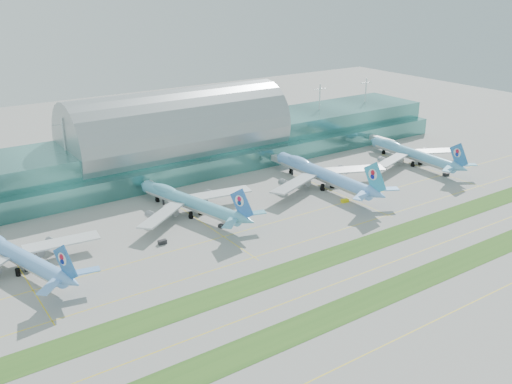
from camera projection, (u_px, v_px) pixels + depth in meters
ground at (339, 257)px, 213.09m from camera, size 700.00×700.00×0.00m
terminal at (179, 143)px, 307.39m from camera, size 340.00×69.10×36.00m
grass_strip_near at (396, 289)px, 191.49m from camera, size 420.00×12.00×0.08m
grass_strip_far at (336, 255)px, 214.62m from camera, size 420.00×12.00×0.08m
taxiline_a at (444, 316)px, 176.08m from camera, size 420.00×0.35×0.01m
taxiline_b at (366, 272)px, 202.30m from camera, size 420.00×0.35×0.01m
taxiline_c at (309, 240)px, 226.97m from camera, size 420.00×0.35×0.01m
taxiline_d at (276, 222)px, 243.94m from camera, size 420.00×0.35×0.01m
airliner_a at (17, 255)px, 202.19m from camera, size 58.70×68.03×19.15m
airliner_b at (189, 201)px, 249.98m from camera, size 62.01×71.53×19.93m
airliner_c at (322, 173)px, 282.84m from camera, size 71.24×80.70×22.25m
airliner_d at (412, 153)px, 317.89m from camera, size 63.42×72.13×19.84m
gse_b at (30, 268)px, 203.52m from camera, size 3.66×1.66×1.55m
gse_c at (162, 242)px, 223.44m from camera, size 3.36×1.81×1.66m
gse_d at (222, 225)px, 239.02m from camera, size 4.17×2.86×1.39m
gse_e at (345, 201)px, 264.99m from camera, size 3.69×2.44×1.50m
gse_f at (369, 192)px, 275.43m from camera, size 3.11×2.26×1.27m
gse_g at (446, 174)px, 300.29m from camera, size 3.50×2.17×1.55m
gse_h at (423, 162)px, 320.57m from camera, size 3.46×1.71×1.57m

